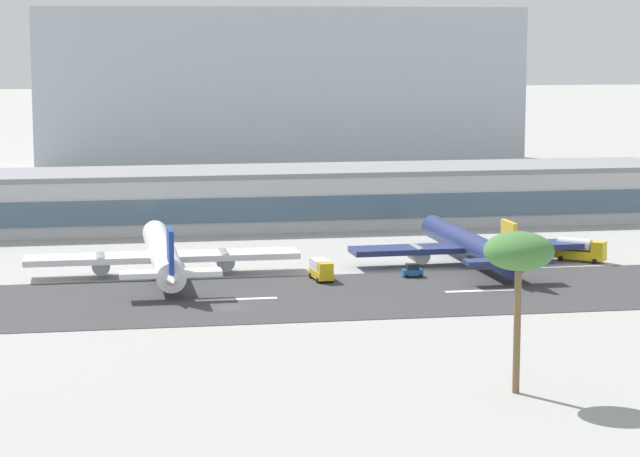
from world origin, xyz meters
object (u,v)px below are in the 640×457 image
at_px(airliner_navy_tail_gate_0, 163,256).
at_px(airliner_gold_tail_gate_1, 472,246).
at_px(terminal_building, 277,197).
at_px(service_baggage_tug_1, 412,271).
at_px(service_fuel_truck_0, 581,250).
at_px(service_box_truck_2, 321,269).
at_px(distant_hotel_block, 278,86).
at_px(palm_tree_2, 519,254).

distance_m(airliner_navy_tail_gate_0, airliner_gold_tail_gate_1, 51.27).
height_order(terminal_building, service_baggage_tug_1, terminal_building).
distance_m(airliner_gold_tail_gate_1, service_fuel_truck_0, 19.08).
xyz_separation_m(terminal_building, airliner_navy_tail_gate_0, (-25.43, -51.48, -2.40)).
height_order(airliner_gold_tail_gate_1, service_box_truck_2, airliner_gold_tail_gate_1).
bearing_deg(airliner_navy_tail_gate_0, service_box_truck_2, -108.44).
distance_m(service_baggage_tug_1, service_box_truck_2, 14.70).
xyz_separation_m(distant_hotel_block, airliner_gold_tail_gate_1, (8.67, -170.80, -19.38)).
height_order(terminal_building, airliner_navy_tail_gate_0, terminal_building).
bearing_deg(service_box_truck_2, service_fuel_truck_0, 95.01).
bearing_deg(service_fuel_truck_0, distant_hotel_block, 139.57).
distance_m(distant_hotel_block, airliner_gold_tail_gate_1, 172.12).
relative_size(service_fuel_truck_0, service_baggage_tug_1, 2.52).
bearing_deg(palm_tree_2, service_fuel_truck_0, 64.49).
bearing_deg(palm_tree_2, service_box_truck_2, 98.40).
relative_size(terminal_building, airliner_navy_tail_gate_0, 3.21).
bearing_deg(airliner_navy_tail_gate_0, service_baggage_tug_1, -101.49).
distance_m(airliner_gold_tail_gate_1, palm_tree_2, 78.77).
bearing_deg(palm_tree_2, airliner_gold_tail_gate_1, 77.20).
bearing_deg(terminal_building, palm_tree_2, -86.11).
distance_m(distant_hotel_block, airliner_navy_tail_gate_0, 178.42).
relative_size(distant_hotel_block, airliner_gold_tail_gate_1, 2.93).
relative_size(airliner_navy_tail_gate_0, service_box_truck_2, 7.99).
bearing_deg(service_box_truck_2, airliner_gold_tail_gate_1, 102.36).
relative_size(terminal_building, service_baggage_tug_1, 49.40).
relative_size(terminal_building, palm_tree_2, 9.05).
distance_m(distant_hotel_block, palm_tree_2, 246.96).
relative_size(terminal_building, service_box_truck_2, 25.62).
xyz_separation_m(distant_hotel_block, airliner_navy_tail_gate_0, (-42.58, -172.20, -19.21)).
xyz_separation_m(terminal_building, service_box_truck_2, (-1.27, -59.33, -3.93)).
height_order(distant_hotel_block, service_fuel_truck_0, distant_hotel_block).
xyz_separation_m(service_box_truck_2, palm_tree_2, (9.84, -66.65, 13.49)).
height_order(airliner_navy_tail_gate_0, service_fuel_truck_0, airliner_navy_tail_gate_0).
bearing_deg(terminal_building, service_fuel_truck_0, -48.07).
distance_m(airliner_navy_tail_gate_0, palm_tree_2, 82.76).
height_order(airliner_navy_tail_gate_0, airliner_gold_tail_gate_1, airliner_navy_tail_gate_0).
relative_size(service_fuel_truck_0, service_box_truck_2, 1.31).
distance_m(airliner_gold_tail_gate_1, service_baggage_tug_1, 15.45).
bearing_deg(service_box_truck_2, distant_hotel_block, 167.67).
xyz_separation_m(airliner_navy_tail_gate_0, service_box_truck_2, (24.16, -7.85, -1.52)).
bearing_deg(service_fuel_truck_0, airliner_navy_tail_gate_0, -138.40).
xyz_separation_m(service_baggage_tug_1, palm_tree_2, (-4.84, -66.92, 14.23)).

